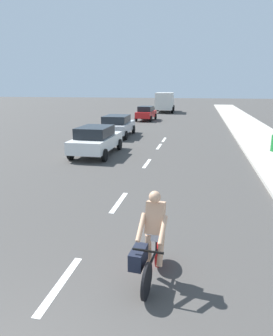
{
  "coord_description": "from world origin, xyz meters",
  "views": [
    {
      "loc": [
        2.44,
        -1.56,
        3.63
      ],
      "look_at": [
        0.51,
        7.54,
        1.1
      ],
      "focal_mm": 32.07,
      "sensor_mm": 36.0,
      "label": 1
    }
  ],
  "objects_px": {
    "parked_car_silver": "(117,125)",
    "parked_car_red": "(146,113)",
    "parked_car_white": "(96,140)",
    "cyclist": "(151,242)",
    "delivery_truck": "(165,102)"
  },
  "relations": [
    {
      "from": "parked_car_silver",
      "to": "parked_car_red",
      "type": "xyz_separation_m",
      "value": [
        0.19,
        11.22,
        -0.01
      ]
    },
    {
      "from": "parked_car_white",
      "to": "cyclist",
      "type": "bearing_deg",
      "value": -66.07
    },
    {
      "from": "cyclist",
      "to": "delivery_truck",
      "type": "bearing_deg",
      "value": -79.22
    },
    {
      "from": "parked_car_silver",
      "to": "parked_car_red",
      "type": "relative_size",
      "value": 1.19
    },
    {
      "from": "parked_car_red",
      "to": "delivery_truck",
      "type": "relative_size",
      "value": 0.62
    },
    {
      "from": "cyclist",
      "to": "parked_car_silver",
      "type": "distance_m",
      "value": 17.58
    },
    {
      "from": "parked_car_white",
      "to": "parked_car_silver",
      "type": "relative_size",
      "value": 0.93
    },
    {
      "from": "cyclist",
      "to": "parked_car_red",
      "type": "xyz_separation_m",
      "value": [
        -5.12,
        27.98,
        0.0
      ]
    },
    {
      "from": "cyclist",
      "to": "parked_car_red",
      "type": "relative_size",
      "value": 0.46
    },
    {
      "from": "cyclist",
      "to": "parked_car_white",
      "type": "relative_size",
      "value": 0.42
    },
    {
      "from": "cyclist",
      "to": "delivery_truck",
      "type": "relative_size",
      "value": 0.29
    },
    {
      "from": "cyclist",
      "to": "parked_car_silver",
      "type": "bearing_deg",
      "value": -68.01
    },
    {
      "from": "parked_car_white",
      "to": "parked_car_silver",
      "type": "height_order",
      "value": "same"
    },
    {
      "from": "delivery_truck",
      "to": "parked_car_white",
      "type": "bearing_deg",
      "value": -93.4
    },
    {
      "from": "parked_car_silver",
      "to": "delivery_truck",
      "type": "relative_size",
      "value": 0.73
    }
  ]
}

